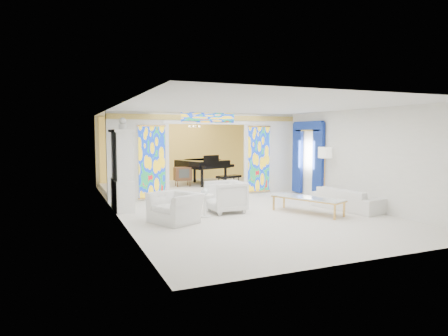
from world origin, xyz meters
name	(u,v)px	position (x,y,z in m)	size (l,w,h in m)	color
floor	(229,205)	(0.00, 0.00, 0.00)	(12.00, 12.00, 0.00)	white
ceiling	(229,110)	(0.00, 0.00, 3.00)	(7.00, 12.00, 0.02)	silver
wall_back	(176,150)	(0.00, 6.00, 1.50)	(7.00, 0.02, 3.00)	silver
wall_front	(366,178)	(0.00, -6.00, 1.50)	(7.00, 0.02, 3.00)	silver
wall_left	(115,161)	(-3.50, 0.00, 1.50)	(0.02, 12.00, 3.00)	silver
wall_right	(322,156)	(3.50, 0.00, 1.50)	(0.02, 12.00, 3.00)	silver
partition_wall	(207,151)	(0.00, 2.00, 1.65)	(7.00, 0.22, 3.00)	silver
stained_glass_left	(152,162)	(-2.03, 1.89, 1.30)	(0.90, 0.04, 2.40)	gold
stained_glass_right	(259,159)	(2.03, 1.89, 1.30)	(0.90, 0.04, 2.40)	gold
stained_glass_transom	(208,118)	(0.00, 1.89, 2.82)	(2.00, 0.04, 0.34)	gold
alcove_platform	(190,186)	(0.00, 4.10, 0.09)	(6.80, 3.80, 0.18)	white
gold_curtain_back	(177,150)	(0.00, 5.88, 1.50)	(6.70, 0.10, 2.90)	#F6D255
chandelier	(195,126)	(0.20, 4.00, 2.55)	(0.48, 0.48, 0.30)	gold
blue_drapes	(308,152)	(3.40, 0.70, 1.58)	(0.14, 1.85, 2.65)	navy
china_cabinet	(122,171)	(-3.22, 0.60, 1.17)	(0.56, 1.46, 2.72)	white
armchair_left	(175,208)	(-2.24, -1.69, 0.38)	(1.17, 1.02, 0.76)	white
armchair_right	(226,197)	(-0.54, -0.99, 0.45)	(0.97, 1.00, 0.91)	white
sofa	(347,199)	(2.95, -2.02, 0.32)	(2.18, 0.85, 0.64)	white
side_table	(205,202)	(-1.31, -1.35, 0.40)	(0.59, 0.59, 0.61)	white
vase	(205,191)	(-1.31, -1.35, 0.72)	(0.20, 0.20, 0.21)	silver
coffee_table	(308,199)	(1.53, -2.04, 0.43)	(1.45, 2.17, 0.47)	white
floor_lamp	(325,155)	(3.16, -0.63, 1.55)	(0.50, 0.50, 1.82)	gold
grand_piano	(203,164)	(0.63, 4.16, 1.00)	(2.22, 3.38, 1.22)	black
tv_console	(183,174)	(-0.42, 3.66, 0.67)	(0.67, 0.47, 0.76)	brown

